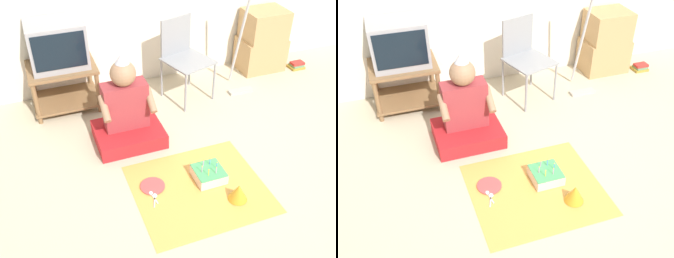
% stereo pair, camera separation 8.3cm
% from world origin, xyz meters
% --- Properties ---
extents(ground_plane, '(16.00, 16.00, 0.00)m').
position_xyz_m(ground_plane, '(0.00, 0.00, 0.00)').
color(ground_plane, beige).
extents(tv_stand, '(0.67, 0.51, 0.47)m').
position_xyz_m(tv_stand, '(-1.20, 1.65, 0.28)').
color(tv_stand, olive).
rests_on(tv_stand, ground_plane).
extents(tv, '(0.54, 0.43, 0.44)m').
position_xyz_m(tv, '(-1.20, 1.67, 0.69)').
color(tv, '#99999E').
rests_on(tv, tv_stand).
extents(folding_chair, '(0.54, 0.55, 0.84)m').
position_xyz_m(folding_chair, '(0.02, 1.44, 0.49)').
color(folding_chair, gray).
rests_on(folding_chair, ground_plane).
extents(cardboard_box_stack, '(0.53, 0.39, 0.72)m').
position_xyz_m(cardboard_box_stack, '(1.13, 1.68, 0.35)').
color(cardboard_box_stack, tan).
rests_on(cardboard_box_stack, ground_plane).
extents(dust_mop, '(0.28, 0.32, 1.23)m').
position_xyz_m(dust_mop, '(0.64, 1.32, 0.36)').
color(dust_mop, '#B2ADA3').
rests_on(dust_mop, ground_plane).
extents(book_pile, '(0.18, 0.15, 0.08)m').
position_xyz_m(book_pile, '(1.57, 1.52, 0.03)').
color(book_pile, '#A88933').
rests_on(book_pile, ground_plane).
extents(person_seated, '(0.61, 0.50, 0.87)m').
position_xyz_m(person_seated, '(-0.76, 0.88, 0.27)').
color(person_seated, red).
rests_on(person_seated, ground_plane).
extents(party_cloth, '(1.05, 0.93, 0.01)m').
position_xyz_m(party_cloth, '(-0.40, 0.04, 0.00)').
color(party_cloth, '#EFA84C').
rests_on(party_cloth, ground_plane).
extents(birthday_cake, '(0.24, 0.24, 0.16)m').
position_xyz_m(birthday_cake, '(-0.28, 0.12, 0.05)').
color(birthday_cake, '#F4E0C6').
rests_on(birthday_cake, party_cloth).
extents(party_hat_blue, '(0.15, 0.15, 0.14)m').
position_xyz_m(party_hat_blue, '(-0.17, -0.17, 0.08)').
color(party_hat_blue, gold).
rests_on(party_hat_blue, party_cloth).
extents(paper_plate, '(0.20, 0.20, 0.01)m').
position_xyz_m(paper_plate, '(-0.75, 0.19, 0.01)').
color(paper_plate, '#D84C4C').
rests_on(paper_plate, party_cloth).
extents(plastic_spoon_near, '(0.04, 0.14, 0.01)m').
position_xyz_m(plastic_spoon_near, '(-0.79, 0.10, 0.01)').
color(plastic_spoon_near, white).
rests_on(plastic_spoon_near, party_cloth).
extents(plastic_spoon_far, '(0.07, 0.14, 0.01)m').
position_xyz_m(plastic_spoon_far, '(-0.77, 0.07, 0.01)').
color(plastic_spoon_far, white).
rests_on(plastic_spoon_far, party_cloth).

